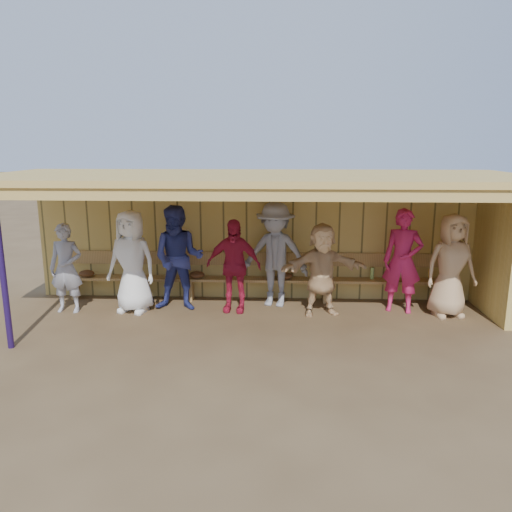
% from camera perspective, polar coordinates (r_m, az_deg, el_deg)
% --- Properties ---
extents(ground, '(90.00, 90.00, 0.00)m').
position_cam_1_polar(ground, '(8.75, -0.10, -7.23)').
color(ground, brown).
rests_on(ground, ground).
extents(player_a, '(0.59, 0.39, 1.62)m').
position_cam_1_polar(player_a, '(9.55, -20.87, -1.31)').
color(player_a, '#9999A2').
rests_on(player_a, ground).
extents(player_b, '(1.01, 0.78, 1.85)m').
position_cam_1_polar(player_b, '(9.19, -14.01, -0.63)').
color(player_b, white).
rests_on(player_b, ground).
extents(player_c, '(0.96, 0.76, 1.92)m').
position_cam_1_polar(player_c, '(9.12, -8.84, -0.28)').
color(player_c, navy).
rests_on(player_c, ground).
extents(player_d, '(1.04, 0.54, 1.69)m').
position_cam_1_polar(player_d, '(8.96, -2.59, -1.11)').
color(player_d, '#B61D39').
rests_on(player_d, ground).
extents(player_e, '(1.40, 1.01, 1.95)m').
position_cam_1_polar(player_e, '(9.25, 2.21, 0.14)').
color(player_e, gray).
rests_on(player_e, ground).
extents(player_f, '(1.59, 0.77, 1.65)m').
position_cam_1_polar(player_f, '(8.85, 7.55, -1.54)').
color(player_f, '#E3B780').
rests_on(player_f, ground).
extents(player_g, '(0.78, 0.63, 1.88)m').
position_cam_1_polar(player_g, '(9.30, 16.40, -0.53)').
color(player_g, '#BF1E54').
rests_on(player_g, ground).
extents(player_h, '(0.97, 0.71, 1.82)m').
position_cam_1_polar(player_h, '(9.32, 21.38, -1.03)').
color(player_h, tan).
rests_on(player_h, ground).
extents(dugout_structure, '(8.80, 3.20, 2.50)m').
position_cam_1_polar(dugout_structure, '(9.00, 2.58, 4.46)').
color(dugout_structure, tan).
rests_on(dugout_structure, ground).
extents(bench, '(7.60, 0.34, 0.93)m').
position_cam_1_polar(bench, '(9.66, 0.20, -2.02)').
color(bench, tan).
rests_on(bench, ground).
extents(dugout_equipment, '(7.20, 0.62, 0.80)m').
position_cam_1_polar(dugout_equipment, '(9.57, -2.18, -2.41)').
color(dugout_equipment, orange).
rests_on(dugout_equipment, ground).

